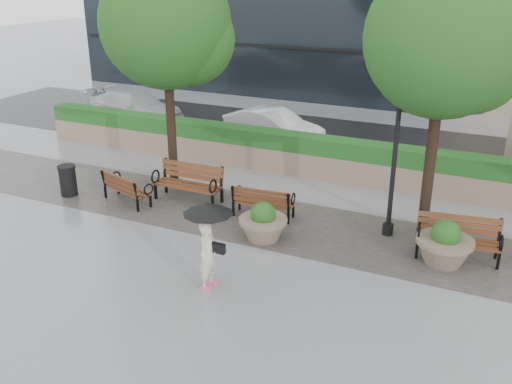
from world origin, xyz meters
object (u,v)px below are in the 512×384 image
at_px(pedestrian, 208,237).
at_px(bench_2, 263,208).
at_px(bench_3, 457,247).
at_px(car_right, 273,127).
at_px(trash_bin, 68,181).
at_px(car_left, 135,107).
at_px(planter_right, 444,247).
at_px(lamppost, 393,173).
at_px(bench_0, 127,194).
at_px(planter_left, 263,225).
at_px(bench_1, 189,191).

bearing_deg(pedestrian, bench_2, 6.69).
relative_size(bench_3, car_right, 0.48).
relative_size(trash_bin, car_left, 0.19).
distance_m(bench_2, trash_bin, 6.13).
distance_m(planter_right, lamppost, 2.23).
relative_size(bench_0, car_right, 0.42).
distance_m(bench_0, trash_bin, 2.00).
bearing_deg(planter_left, car_left, 140.45).
bearing_deg(pedestrian, lamppost, -35.03).
distance_m(planter_left, car_right, 8.40).
relative_size(trash_bin, lamppost, 0.23).
relative_size(lamppost, pedestrian, 1.99).
xyz_separation_m(bench_2, planter_left, (0.58, -1.28, 0.13)).
height_order(bench_3, trash_bin, bench_3).
height_order(planter_left, car_right, car_right).
xyz_separation_m(bench_0, car_left, (-5.32, 7.71, 0.43)).
distance_m(planter_left, planter_right, 4.41).
relative_size(bench_2, car_right, 0.42).
bearing_deg(pedestrian, bench_1, 36.33).
height_order(bench_0, bench_3, bench_3).
xyz_separation_m(bench_2, trash_bin, (-6.04, -1.04, 0.18)).
bearing_deg(car_left, bench_0, -137.70).
bearing_deg(pedestrian, car_right, 15.78).
bearing_deg(planter_left, planter_right, 8.56).
relative_size(planter_right, lamppost, 0.34).
height_order(bench_1, lamppost, lamppost).
bearing_deg(bench_3, pedestrian, -150.77).
distance_m(bench_0, bench_2, 4.14).
bearing_deg(planter_right, car_left, 152.13).
height_order(bench_3, planter_right, planter_right).
xyz_separation_m(bench_2, bench_3, (5.19, -0.24, 0.04)).
distance_m(trash_bin, car_left, 8.66).
xyz_separation_m(bench_1, planter_right, (7.43, -0.76, 0.11)).
relative_size(car_left, pedestrian, 2.41).
distance_m(planter_left, car_left, 12.93).
xyz_separation_m(bench_0, car_right, (1.55, 7.28, 0.42)).
height_order(planter_right, lamppost, lamppost).
distance_m(bench_2, car_left, 11.68).
bearing_deg(car_left, pedestrian, -129.94).
height_order(bench_3, planter_left, planter_left).
distance_m(bench_2, car_right, 7.00).
relative_size(bench_2, bench_3, 0.87).
bearing_deg(car_right, car_left, 100.60).
xyz_separation_m(bench_1, planter_left, (3.08, -1.41, 0.08)).
xyz_separation_m(planter_left, planter_right, (4.36, 0.66, 0.03)).
xyz_separation_m(bench_3, trash_bin, (-11.23, -0.80, 0.14)).
height_order(trash_bin, car_right, car_right).
height_order(bench_0, car_left, car_left).
bearing_deg(bench_2, car_right, -73.97).
height_order(lamppost, car_right, lamppost).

